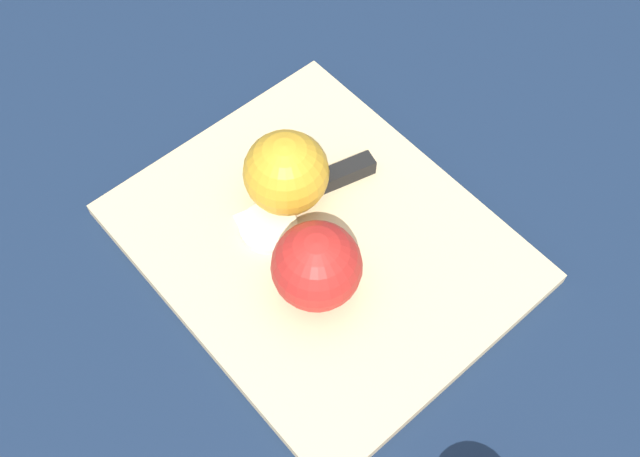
# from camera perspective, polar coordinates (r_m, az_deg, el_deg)

# --- Properties ---
(ground_plane) EXTENTS (4.00, 4.00, 0.00)m
(ground_plane) POSITION_cam_1_polar(r_m,az_deg,el_deg) (0.72, -0.00, -1.42)
(ground_plane) COLOR #14233D
(cutting_board) EXTENTS (0.39, 0.34, 0.01)m
(cutting_board) POSITION_cam_1_polar(r_m,az_deg,el_deg) (0.72, -0.00, -1.13)
(cutting_board) COLOR #D1B789
(cutting_board) RESTS_ON ground_plane
(apple_half_left) EXTENTS (0.08, 0.08, 0.08)m
(apple_half_left) POSITION_cam_1_polar(r_m,az_deg,el_deg) (0.65, -0.26, -2.92)
(apple_half_left) COLOR red
(apple_half_left) RESTS_ON cutting_board
(apple_half_right) EXTENTS (0.08, 0.08, 0.08)m
(apple_half_right) POSITION_cam_1_polar(r_m,az_deg,el_deg) (0.70, -2.52, 4.29)
(apple_half_right) COLOR gold
(apple_half_right) RESTS_ON cutting_board
(knife) EXTENTS (0.03, 0.15, 0.02)m
(knife) POSITION_cam_1_polar(r_m,az_deg,el_deg) (0.74, 1.05, 3.87)
(knife) COLOR silver
(knife) RESTS_ON cutting_board
(apple_slice) EXTENTS (0.06, 0.06, 0.01)m
(apple_slice) POSITION_cam_1_polar(r_m,az_deg,el_deg) (0.71, -3.95, 0.08)
(apple_slice) COLOR beige
(apple_slice) RESTS_ON cutting_board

